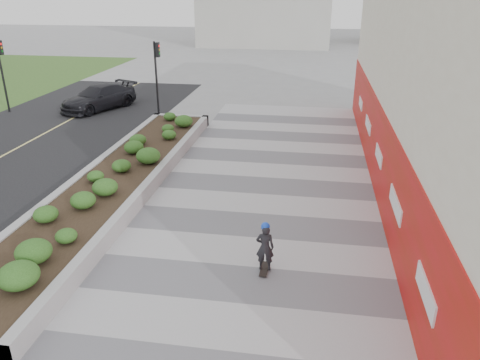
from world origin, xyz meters
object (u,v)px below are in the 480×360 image
object	(u,v)px
planter	(116,179)
skateboarder	(265,247)
car_dark	(99,97)
traffic_signal_far	(2,65)
traffic_signal_near	(157,68)

from	to	relation	value
planter	skateboarder	bearing A→B (deg)	-36.89
planter	car_dark	world-z (taller)	car_dark
traffic_signal_far	skateboarder	bearing A→B (deg)	-40.58
skateboarder	planter	bearing A→B (deg)	144.81
traffic_signal_far	skateboarder	distance (m)	22.43
traffic_signal_far	car_dark	size ratio (longest dim) A/B	0.84
car_dark	planter	bearing A→B (deg)	-38.17
planter	car_dark	xyz separation A→B (m)	(-5.89, 11.47, 0.31)
planter	car_dark	bearing A→B (deg)	117.17
traffic_signal_near	car_dark	size ratio (longest dim) A/B	0.84
traffic_signal_near	traffic_signal_far	world-z (taller)	same
planter	traffic_signal_near	xyz separation A→B (m)	(-1.73, 10.50, 2.34)
skateboarder	car_dark	distance (m)	19.96
traffic_signal_near	traffic_signal_far	bearing A→B (deg)	-176.89
planter	traffic_signal_far	distance (m)	15.00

